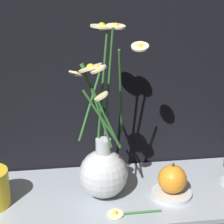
# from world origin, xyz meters

# --- Properties ---
(ground_plane) EXTENTS (6.00, 6.00, 0.00)m
(ground_plane) POSITION_xyz_m (0.00, 0.00, 0.00)
(ground_plane) COLOR black
(shelf) EXTENTS (0.73, 0.27, 0.01)m
(shelf) POSITION_xyz_m (0.00, 0.00, 0.01)
(shelf) COLOR #9EA8B2
(shelf) RESTS_ON ground_plane
(vase_with_flowers) EXTENTS (0.17, 0.17, 0.39)m
(vase_with_flowers) POSITION_xyz_m (-0.03, -0.01, 0.08)
(vase_with_flowers) COLOR silver
(vase_with_flowers) RESTS_ON shelf
(saucer_plate) EXTENTS (0.09, 0.09, 0.01)m
(saucer_plate) POSITION_xyz_m (0.13, -0.03, 0.02)
(saucer_plate) COLOR silver
(saucer_plate) RESTS_ON shelf
(orange_fruit) EXTENTS (0.07, 0.07, 0.07)m
(orange_fruit) POSITION_xyz_m (0.13, -0.03, 0.06)
(orange_fruit) COLOR orange
(orange_fruit) RESTS_ON saucer_plate
(loose_daisy) EXTENTS (0.12, 0.04, 0.01)m
(loose_daisy) POSITION_xyz_m (-0.00, -0.09, 0.02)
(loose_daisy) COLOR #336B2D
(loose_daisy) RESTS_ON shelf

